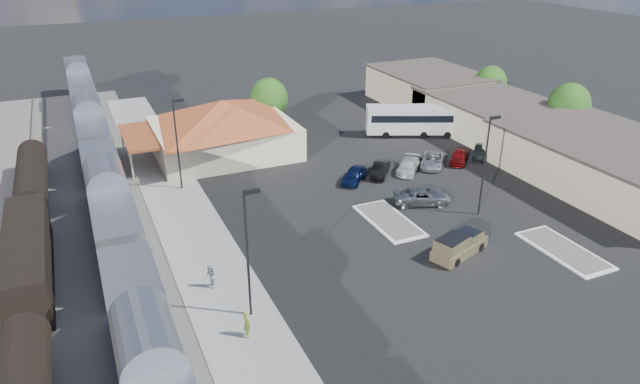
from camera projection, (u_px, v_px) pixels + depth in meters
name	position (u px, v px, depth m)	size (l,w,h in m)	color
ground	(358.00, 241.00, 46.22)	(280.00, 280.00, 0.00)	black
railbed	(76.00, 248.00, 45.08)	(16.00, 100.00, 0.12)	#4C4944
platform	(195.00, 236.00, 46.74)	(5.50, 92.00, 0.18)	gray
passenger_train	(111.00, 210.00, 44.96)	(3.00, 104.00, 5.55)	silver
freight_cars	(28.00, 260.00, 39.87)	(2.80, 46.00, 4.00)	black
station_depot	(223.00, 127.00, 63.18)	(18.35, 12.24, 6.20)	#C4B68F
buildings_east	(513.00, 123.00, 67.49)	(14.40, 51.40, 4.80)	#C6B28C
traffic_island_south	(389.00, 220.00, 49.32)	(3.30, 7.50, 0.21)	silver
traffic_island_north	(564.00, 250.00, 44.70)	(3.30, 7.50, 0.21)	silver
lamp_plat_s	(248.00, 245.00, 34.99)	(1.08, 0.25, 9.00)	black
lamp_plat_n	(177.00, 138.00, 53.27)	(1.08, 0.25, 9.00)	black
lamp_lot	(486.00, 158.00, 48.47)	(1.08, 0.25, 9.00)	black
tree_east_b	(569.00, 106.00, 67.00)	(4.94, 4.94, 6.96)	#382314
tree_east_c	(490.00, 83.00, 78.83)	(4.41, 4.41, 6.21)	#382314
tree_depot	(269.00, 99.00, 70.59)	(4.71, 4.71, 6.63)	#382314
pickup_truck	(460.00, 245.00, 44.00)	(5.51, 3.53, 1.79)	#9B8B5F
suv	(422.00, 196.00, 52.34)	(2.43, 5.27, 1.46)	gray
coach_bus	(414.00, 119.00, 69.37)	(11.51, 6.90, 3.68)	white
person_a	(247.00, 323.00, 34.71)	(0.69, 0.45, 1.88)	#A0BC3A
person_b	(211.00, 277.00, 39.47)	(0.88, 0.69, 1.81)	silver
parked_car_a	(354.00, 175.00, 56.93)	(1.68, 4.19, 1.43)	#0D1A44
parked_car_b	(380.00, 169.00, 58.37)	(1.45, 4.17, 1.37)	black
parked_car_c	(408.00, 166.00, 59.31)	(1.87, 4.60, 1.34)	white
parked_car_d	(433.00, 160.00, 60.74)	(2.23, 4.83, 1.34)	#9C9FA5
parked_car_e	(459.00, 157.00, 61.66)	(1.66, 4.13, 1.41)	maroon
parked_car_f	(481.00, 152.00, 63.10)	(1.43, 4.11, 1.35)	black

